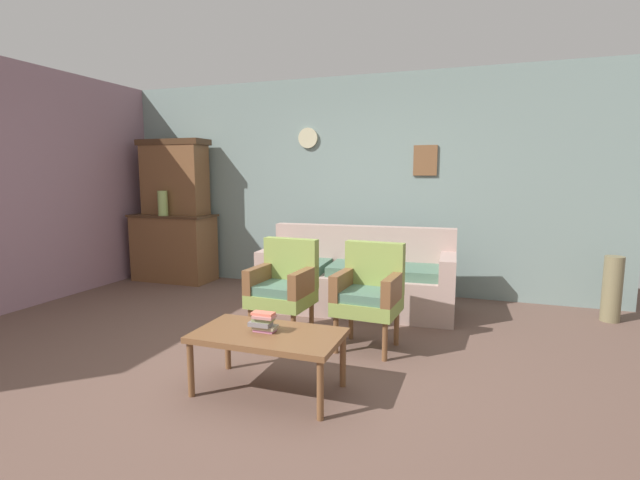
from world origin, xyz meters
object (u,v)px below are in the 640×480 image
floral_couch (358,280)px  book_stack_on_table (263,322)px  side_cabinet (174,247)px  vase_on_cabinet (163,203)px  armchair_near_cabinet (284,284)px  floor_vase_by_wall (612,289)px  armchair_by_doorway (369,291)px  coffee_table (268,339)px

floral_couch → book_stack_on_table: 2.13m
book_stack_on_table → side_cabinet: bearing=135.5°
vase_on_cabinet → armchair_near_cabinet: vase_on_cabinet is taller
floor_vase_by_wall → armchair_by_doorway: bearing=-144.9°
floral_couch → armchair_near_cabinet: same height
armchair_by_doorway → floor_vase_by_wall: size_ratio=1.34×
vase_on_cabinet → armchair_by_doorway: 3.57m
floor_vase_by_wall → coffee_table: bearing=-135.6°
armchair_by_doorway → vase_on_cabinet: bearing=155.8°
vase_on_cabinet → floor_vase_by_wall: (5.37, 0.07, -0.76)m
book_stack_on_table → floor_vase_by_wall: floor_vase_by_wall is taller
vase_on_cabinet → floor_vase_by_wall: size_ratio=0.50×
side_cabinet → book_stack_on_table: bearing=-44.5°
coffee_table → side_cabinet: bearing=135.8°
floral_couch → floor_vase_by_wall: 2.58m
vase_on_cabinet → armchair_by_doorway: (3.21, -1.44, -0.60)m
book_stack_on_table → floor_vase_by_wall: 3.68m
side_cabinet → coffee_table: (2.73, -2.66, -0.09)m
floral_couch → armchair_near_cabinet: bearing=-109.3°
coffee_table → book_stack_on_table: bearing=168.6°
side_cabinet → floral_couch: 2.85m
book_stack_on_table → armchair_by_doorway: bearing=64.5°
vase_on_cabinet → armchair_near_cabinet: (2.43, -1.47, -0.60)m
floral_couch → side_cabinet: bearing=169.3°
vase_on_cabinet → coffee_table: bearing=-42.0°
armchair_by_doorway → book_stack_on_table: size_ratio=4.98×
coffee_table → book_stack_on_table: book_stack_on_table is taller
armchair_by_doorway → floor_vase_by_wall: armchair_by_doorway is taller
armchair_by_doorway → floor_vase_by_wall: bearing=35.1°
side_cabinet → floral_couch: (2.80, -0.53, -0.14)m
coffee_table → floor_vase_by_wall: 3.65m
vase_on_cabinet → book_stack_on_table: size_ratio=1.86×
vase_on_cabinet → floor_vase_by_wall: bearing=0.8°
book_stack_on_table → vase_on_cabinet: bearing=137.7°
floral_couch → coffee_table: floral_couch is taller
floral_couch → armchair_by_doorway: (0.39, -1.09, 0.17)m
armchair_near_cabinet → book_stack_on_table: (0.29, -1.00, -0.01)m
armchair_near_cabinet → book_stack_on_table: armchair_near_cabinet is taller
armchair_by_doorway → side_cabinet: bearing=153.1°
armchair_near_cabinet → coffee_table: (0.33, -1.01, -0.12)m
coffee_table → book_stack_on_table: (-0.04, 0.01, 0.11)m
armchair_near_cabinet → book_stack_on_table: size_ratio=4.98×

